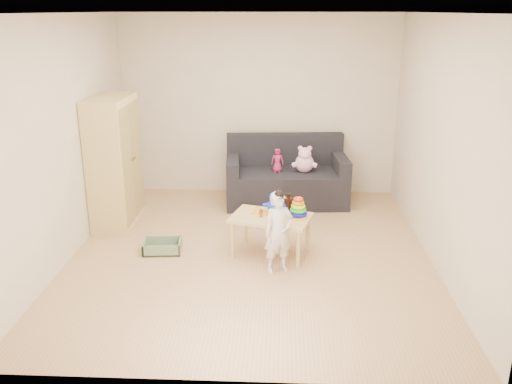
{
  "coord_description": "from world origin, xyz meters",
  "views": [
    {
      "loc": [
        0.32,
        -5.61,
        2.63
      ],
      "look_at": [
        0.05,
        0.25,
        0.65
      ],
      "focal_mm": 38.0,
      "sensor_mm": 36.0,
      "label": 1
    }
  ],
  "objects_px": {
    "sofa": "(286,187)",
    "play_table": "(271,235)",
    "wardrobe": "(114,162)",
    "toddler": "(279,234)"
  },
  "relations": [
    {
      "from": "wardrobe",
      "to": "toddler",
      "type": "bearing_deg",
      "value": -31.79
    },
    {
      "from": "wardrobe",
      "to": "sofa",
      "type": "distance_m",
      "value": 2.41
    },
    {
      "from": "sofa",
      "to": "toddler",
      "type": "bearing_deg",
      "value": -97.07
    },
    {
      "from": "toddler",
      "to": "play_table",
      "type": "bearing_deg",
      "value": 79.54
    },
    {
      "from": "play_table",
      "to": "toddler",
      "type": "bearing_deg",
      "value": -77.97
    },
    {
      "from": "wardrobe",
      "to": "sofa",
      "type": "height_order",
      "value": "wardrobe"
    },
    {
      "from": "wardrobe",
      "to": "play_table",
      "type": "relative_size",
      "value": 1.89
    },
    {
      "from": "wardrobe",
      "to": "play_table",
      "type": "distance_m",
      "value": 2.25
    },
    {
      "from": "play_table",
      "to": "toddler",
      "type": "xyz_separation_m",
      "value": [
        0.09,
        -0.43,
        0.2
      ]
    },
    {
      "from": "sofa",
      "to": "play_table",
      "type": "distance_m",
      "value": 1.73
    }
  ]
}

